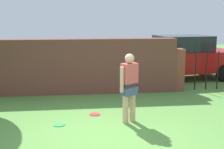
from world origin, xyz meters
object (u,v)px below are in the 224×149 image
object	(u,v)px
person	(129,85)
car	(182,57)
frisbee_green	(59,125)
frisbee_red	(95,114)

from	to	relation	value
person	car	world-z (taller)	car
person	frisbee_green	distance (m)	1.85
person	frisbee_green	size ratio (longest dim) A/B	6.00
frisbee_green	frisbee_red	xyz separation A→B (m)	(0.86, 0.66, 0.00)
car	frisbee_red	bearing A→B (deg)	40.59
car	frisbee_green	distance (m)	6.68
frisbee_red	frisbee_green	bearing A→B (deg)	-142.23
frisbee_green	frisbee_red	world-z (taller)	same
person	car	size ratio (longest dim) A/B	0.37
car	frisbee_green	xyz separation A→B (m)	(-4.58, -4.79, -0.85)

